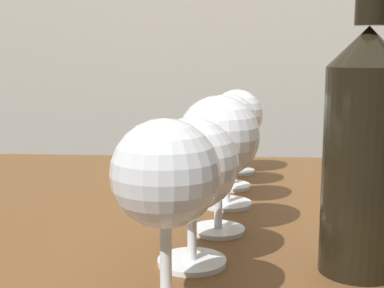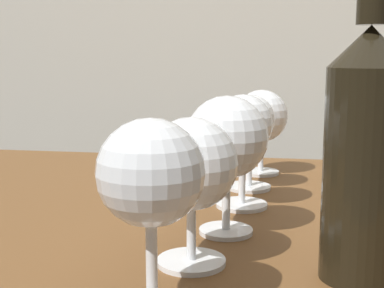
# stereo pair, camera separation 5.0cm
# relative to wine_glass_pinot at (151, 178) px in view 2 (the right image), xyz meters

# --- Properties ---
(dining_table) EXTENTS (1.48, 0.77, 0.73)m
(dining_table) POSITION_rel_wine_glass_pinot_xyz_m (0.09, 0.26, -0.20)
(dining_table) COLOR brown
(dining_table) RESTS_ON ground_plane
(wine_glass_pinot) EXTENTS (0.08, 0.08, 0.15)m
(wine_glass_pinot) POSITION_rel_wine_glass_pinot_xyz_m (0.00, 0.00, 0.00)
(wine_glass_pinot) COLOR white
(wine_glass_pinot) RESTS_ON dining_table
(wine_glass_white) EXTENTS (0.09, 0.09, 0.14)m
(wine_glass_white) POSITION_rel_wine_glass_pinot_xyz_m (0.01, 0.10, -0.01)
(wine_glass_white) COLOR white
(wine_glass_white) RESTS_ON dining_table
(wine_glass_rose) EXTENTS (0.09, 0.09, 0.15)m
(wine_glass_rose) POSITION_rel_wine_glass_pinot_xyz_m (0.04, 0.20, -0.00)
(wine_glass_rose) COLOR white
(wine_glass_rose) RESTS_ON dining_table
(wine_glass_amber) EXTENTS (0.08, 0.08, 0.15)m
(wine_glass_amber) POSITION_rel_wine_glass_pinot_xyz_m (0.05, 0.31, -0.00)
(wine_glass_amber) COLOR white
(wine_glass_amber) RESTS_ON dining_table
(wine_glass_cabernet) EXTENTS (0.07, 0.07, 0.14)m
(wine_glass_cabernet) POSITION_rel_wine_glass_pinot_xyz_m (0.05, 0.40, -0.01)
(wine_glass_cabernet) COLOR white
(wine_glass_cabernet) RESTS_ON dining_table
(wine_glass_merlot) EXTENTS (0.09, 0.09, 0.14)m
(wine_glass_merlot) POSITION_rel_wine_glass_pinot_xyz_m (0.06, 0.51, -0.01)
(wine_glass_merlot) COLOR white
(wine_glass_merlot) RESTS_ON dining_table
(wine_bottle) EXTENTS (0.07, 0.07, 0.31)m
(wine_bottle) POSITION_rel_wine_glass_pinot_xyz_m (0.17, 0.10, 0.01)
(wine_bottle) COLOR black
(wine_bottle) RESTS_ON dining_table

